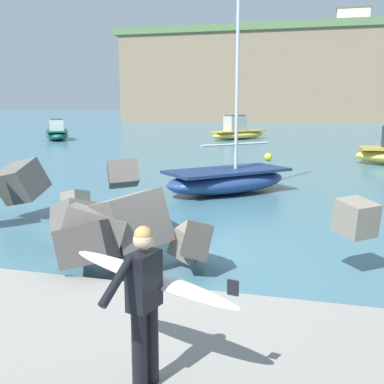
{
  "coord_description": "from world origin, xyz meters",
  "views": [
    {
      "loc": [
        3.41,
        -8.89,
        3.23
      ],
      "look_at": [
        0.86,
        0.5,
        1.4
      ],
      "focal_mm": 44.4,
      "sensor_mm": 36.0,
      "label": 1
    }
  ],
  "objects_px": {
    "mooring_buoy_middle": "(268,157)",
    "station_building_central": "(353,24)",
    "surfer_with_board": "(147,291)",
    "boat_mid_left": "(227,179)",
    "boat_near_left": "(57,133)",
    "boat_near_centre": "(238,132)"
  },
  "relations": [
    {
      "from": "surfer_with_board",
      "to": "boat_near_centre",
      "type": "bearing_deg",
      "value": 98.31
    },
    {
      "from": "boat_near_centre",
      "to": "boat_mid_left",
      "type": "relative_size",
      "value": 0.72
    },
    {
      "from": "surfer_with_board",
      "to": "mooring_buoy_middle",
      "type": "distance_m",
      "value": 22.68
    },
    {
      "from": "boat_near_centre",
      "to": "station_building_central",
      "type": "distance_m",
      "value": 68.05
    },
    {
      "from": "boat_mid_left",
      "to": "station_building_central",
      "type": "relative_size",
      "value": 1.23
    },
    {
      "from": "boat_mid_left",
      "to": "mooring_buoy_middle",
      "type": "xyz_separation_m",
      "value": [
        0.36,
        10.32,
        -0.29
      ]
    },
    {
      "from": "mooring_buoy_middle",
      "to": "station_building_central",
      "type": "height_order",
      "value": "station_building_central"
    },
    {
      "from": "surfer_with_board",
      "to": "boat_mid_left",
      "type": "relative_size",
      "value": 0.26
    },
    {
      "from": "boat_near_left",
      "to": "boat_near_centre",
      "type": "xyz_separation_m",
      "value": [
        15.4,
        4.92,
        0.05
      ]
    },
    {
      "from": "boat_near_centre",
      "to": "boat_mid_left",
      "type": "distance_m",
      "value": 26.25
    },
    {
      "from": "mooring_buoy_middle",
      "to": "station_building_central",
      "type": "relative_size",
      "value": 0.07
    },
    {
      "from": "surfer_with_board",
      "to": "boat_mid_left",
      "type": "distance_m",
      "value": 12.42
    },
    {
      "from": "surfer_with_board",
      "to": "station_building_central",
      "type": "xyz_separation_m",
      "value": [
        6.85,
        102.52,
        17.93
      ]
    },
    {
      "from": "station_building_central",
      "to": "mooring_buoy_middle",
      "type": "bearing_deg",
      "value": -95.72
    },
    {
      "from": "boat_near_left",
      "to": "boat_near_centre",
      "type": "height_order",
      "value": "boat_near_centre"
    },
    {
      "from": "boat_near_left",
      "to": "station_building_central",
      "type": "bearing_deg",
      "value": 68.09
    },
    {
      "from": "boat_near_left",
      "to": "mooring_buoy_middle",
      "type": "distance_m",
      "value": 22.53
    },
    {
      "from": "station_building_central",
      "to": "boat_mid_left",
      "type": "bearing_deg",
      "value": -95.3
    },
    {
      "from": "surfer_with_board",
      "to": "boat_mid_left",
      "type": "xyz_separation_m",
      "value": [
        -1.52,
        12.31,
        -0.76
      ]
    },
    {
      "from": "mooring_buoy_middle",
      "to": "station_building_central",
      "type": "distance_m",
      "value": 82.5
    },
    {
      "from": "surfer_with_board",
      "to": "station_building_central",
      "type": "height_order",
      "value": "station_building_central"
    },
    {
      "from": "mooring_buoy_middle",
      "to": "station_building_central",
      "type": "xyz_separation_m",
      "value": [
        8.01,
        79.89,
        18.99
      ]
    }
  ]
}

